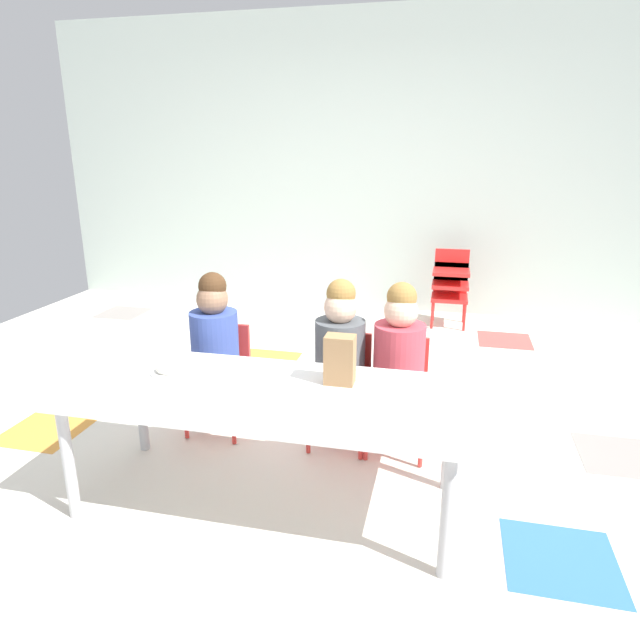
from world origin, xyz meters
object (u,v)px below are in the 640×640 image
(seated_child_middle_seat, at_px, (340,349))
(donut_powdered_on_plate, at_px, (170,367))
(seated_child_near_camera, at_px, (215,339))
(paper_plate_near_edge, at_px, (170,372))
(seated_child_far_right, at_px, (399,353))
(paper_bag_brown, at_px, (340,360))
(craft_table, at_px, (265,399))
(kid_chair_red_stack, at_px, (450,282))

(seated_child_middle_seat, distance_m, donut_powdered_on_plate, 0.87)
(seated_child_near_camera, height_order, paper_plate_near_edge, seated_child_near_camera)
(seated_child_far_right, xyz_separation_m, paper_plate_near_edge, (-1.01, -0.51, 0.01))
(paper_bag_brown, bearing_deg, donut_powdered_on_plate, -175.52)
(paper_bag_brown, relative_size, paper_plate_near_edge, 1.22)
(craft_table, relative_size, seated_child_far_right, 1.90)
(paper_plate_near_edge, relative_size, donut_powdered_on_plate, 1.42)
(kid_chair_red_stack, xyz_separation_m, paper_plate_near_edge, (-1.25, -2.87, 0.17))
(seated_child_middle_seat, xyz_separation_m, paper_bag_brown, (0.08, -0.44, 0.11))
(craft_table, distance_m, paper_plate_near_edge, 0.49)
(paper_bag_brown, distance_m, donut_powdered_on_plate, 0.79)
(paper_plate_near_edge, bearing_deg, seated_child_far_right, 26.66)
(seated_child_near_camera, distance_m, donut_powdered_on_plate, 0.51)
(seated_child_middle_seat, relative_size, kid_chair_red_stack, 1.35)
(seated_child_middle_seat, distance_m, paper_bag_brown, 0.47)
(seated_child_far_right, bearing_deg, kid_chair_red_stack, 84.12)
(craft_table, bearing_deg, seated_child_middle_seat, 69.50)
(seated_child_far_right, bearing_deg, paper_plate_near_edge, -153.34)
(seated_child_far_right, relative_size, donut_powdered_on_plate, 7.25)
(craft_table, xyz_separation_m, paper_plate_near_edge, (-0.48, 0.08, 0.05))
(seated_child_near_camera, xyz_separation_m, paper_bag_brown, (0.78, -0.44, 0.11))
(seated_child_far_right, height_order, paper_bag_brown, seated_child_far_right)
(donut_powdered_on_plate, bearing_deg, seated_child_near_camera, 89.54)
(paper_plate_near_edge, bearing_deg, donut_powdered_on_plate, 0.00)
(craft_table, xyz_separation_m, paper_bag_brown, (0.30, 0.14, 0.16))
(seated_child_far_right, xyz_separation_m, paper_bag_brown, (-0.22, -0.44, 0.11))
(seated_child_far_right, xyz_separation_m, kid_chair_red_stack, (0.24, 2.37, -0.16))
(craft_table, bearing_deg, donut_powdered_on_plate, 170.91)
(seated_child_middle_seat, bearing_deg, paper_bag_brown, -79.26)
(craft_table, relative_size, seated_child_near_camera, 1.90)
(craft_table, xyz_separation_m, seated_child_far_right, (0.52, 0.58, 0.04))
(craft_table, relative_size, seated_child_middle_seat, 1.90)
(seated_child_near_camera, height_order, paper_bag_brown, seated_child_near_camera)
(seated_child_middle_seat, bearing_deg, seated_child_near_camera, 180.00)
(craft_table, xyz_separation_m, donut_powdered_on_plate, (-0.48, 0.08, 0.07))
(seated_child_middle_seat, height_order, seated_child_far_right, same)
(seated_child_far_right, xyz_separation_m, donut_powdered_on_plate, (-1.01, -0.51, 0.03))
(kid_chair_red_stack, bearing_deg, seated_child_far_right, -95.88)
(seated_child_near_camera, bearing_deg, kid_chair_red_stack, 62.24)
(kid_chair_red_stack, xyz_separation_m, donut_powdered_on_plate, (-1.25, -2.87, 0.19))
(seated_child_near_camera, bearing_deg, seated_child_middle_seat, 0.00)
(seated_child_far_right, distance_m, donut_powdered_on_plate, 1.13)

